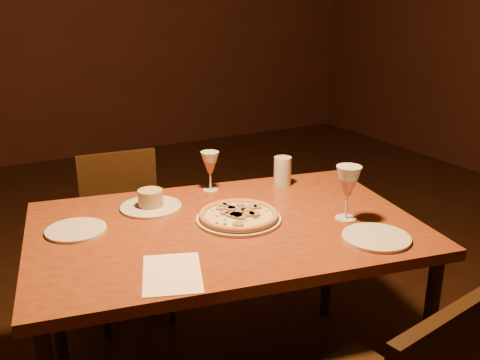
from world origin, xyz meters
TOP-DOWN VIEW (x-y plane):
  - dining_table at (-0.22, -0.08)m, footprint 1.47×1.09m
  - chair_far at (-0.37, 0.69)m, footprint 0.41×0.41m
  - pizza_plate at (-0.17, -0.08)m, footprint 0.30×0.30m
  - ramekin_saucer at (-0.40, 0.18)m, footprint 0.23×0.23m
  - wine_glass_far at (-0.12, 0.25)m, footprint 0.07×0.07m
  - wine_glass_right at (0.18, -0.25)m, footprint 0.09×0.09m
  - water_tumbler at (0.18, 0.17)m, footprint 0.07×0.07m
  - side_plate_left at (-0.70, 0.11)m, footprint 0.20×0.20m
  - side_plate_near at (0.16, -0.43)m, footprint 0.22×0.22m
  - menu_card at (-0.52, -0.32)m, footprint 0.24×0.29m

SIDE VIEW (x-z plane):
  - chair_far at x=-0.37m, z-range 0.05..0.82m
  - dining_table at x=-0.22m, z-range 0.29..1.01m
  - menu_card at x=-0.52m, z-range 0.72..0.72m
  - side_plate_left at x=-0.70m, z-range 0.72..0.73m
  - side_plate_near at x=0.16m, z-range 0.72..0.73m
  - pizza_plate at x=-0.17m, z-range 0.72..0.75m
  - ramekin_saucer at x=-0.40m, z-range 0.70..0.78m
  - water_tumbler at x=0.18m, z-range 0.72..0.84m
  - wine_glass_far at x=-0.12m, z-range 0.72..0.88m
  - wine_glass_right at x=0.18m, z-range 0.72..0.91m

